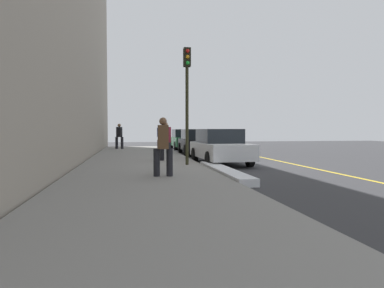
{
  "coord_description": "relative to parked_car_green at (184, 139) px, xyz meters",
  "views": [
    {
      "loc": [
        14.38,
        -3.66,
        1.49
      ],
      "look_at": [
        0.35,
        -1.25,
        0.9
      ],
      "focal_mm": 32.84,
      "sensor_mm": 36.0,
      "label": 1
    }
  ],
  "objects": [
    {
      "name": "sidewalk",
      "position": [
        12.05,
        -3.59,
        -0.68
      ],
      "size": [
        28.0,
        4.6,
        0.15
      ],
      "primitive_type": "cube",
      "color": "gray",
      "rests_on": "ground"
    },
    {
      "name": "parked_car_white",
      "position": [
        11.63,
        -0.17,
        -0.0
      ],
      "size": [
        4.45,
        2.0,
        1.51
      ],
      "color": "black",
      "rests_on": "ground"
    },
    {
      "name": "pedestrian_brown_coat",
      "position": [
        16.43,
        -3.07,
        0.29
      ],
      "size": [
        0.46,
        0.56,
        1.68
      ],
      "color": "black",
      "rests_on": "sidewalk"
    },
    {
      "name": "parked_car_black",
      "position": [
        5.54,
        -0.06,
        0.0
      ],
      "size": [
        4.82,
        2.0,
        1.51
      ],
      "color": "black",
      "rests_on": "ground"
    },
    {
      "name": "traffic_light_pole",
      "position": [
        13.3,
        -1.88,
        2.37
      ],
      "size": [
        0.35,
        0.26,
        4.4
      ],
      "color": "#2D2D19",
      "rests_on": "sidewalk"
    },
    {
      "name": "ground_plane",
      "position": [
        12.05,
        -0.29,
        -0.76
      ],
      "size": [
        56.0,
        56.0,
        0.0
      ],
      "primitive_type": "plane",
      "color": "#333335"
    },
    {
      "name": "pedestrian_navy_coat",
      "position": [
        0.63,
        -1.87,
        0.3
      ],
      "size": [
        0.56,
        0.46,
        1.7
      ],
      "color": "black",
      "rests_on": "sidewalk"
    },
    {
      "name": "lane_stripe_centre",
      "position": [
        12.05,
        2.91,
        -0.75
      ],
      "size": [
        28.0,
        0.14,
        0.01
      ],
      "primitive_type": "cube",
      "color": "gold",
      "rests_on": "ground"
    },
    {
      "name": "parked_car_green",
      "position": [
        0.0,
        0.0,
        0.0
      ],
      "size": [
        4.57,
        1.91,
        1.51
      ],
      "color": "black",
      "rests_on": "ground"
    },
    {
      "name": "rolling_suitcase",
      "position": [
        1.1,
        -2.02,
        -0.31
      ],
      "size": [
        0.34,
        0.22,
        0.95
      ],
      "color": "#471E19",
      "rests_on": "sidewalk"
    },
    {
      "name": "pedestrian_burgundy_coat",
      "position": [
        11.4,
        -2.53,
        0.28
      ],
      "size": [
        0.52,
        0.52,
        1.67
      ],
      "color": "black",
      "rests_on": "sidewalk"
    },
    {
      "name": "pedestrian_black_coat",
      "position": [
        1.58,
        -4.79,
        0.32
      ],
      "size": [
        0.54,
        0.56,
        1.75
      ],
      "color": "black",
      "rests_on": "sidewalk"
    },
    {
      "name": "snow_bank_curb",
      "position": [
        15.34,
        -0.99,
        -0.65
      ],
      "size": [
        5.12,
        0.56,
        0.22
      ],
      "primitive_type": "cube",
      "color": "white",
      "rests_on": "ground"
    }
  ]
}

